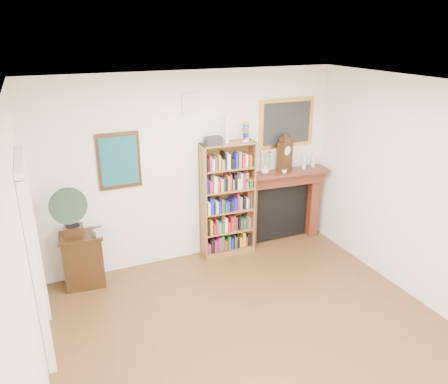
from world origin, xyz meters
The scene contains 15 objects.
room centered at (0.00, 0.00, 1.40)m, with size 4.51×5.01×2.81m.
door_casing centered at (-2.21, 1.20, 1.26)m, with size 0.08×1.02×2.17m.
teal_poster centered at (-1.05, 2.48, 1.65)m, with size 0.58×0.04×0.78m.
small_picture centered at (0.00, 2.48, 2.35)m, with size 0.26×0.04×0.30m.
gilt_painting centered at (1.55, 2.48, 1.95)m, with size 0.95×0.04×0.75m.
bookshelf centered at (0.50, 2.33, 0.99)m, with size 0.84×0.34×2.05m.
side_cabinet centered at (-1.67, 2.28, 0.38)m, with size 0.56×0.40×0.76m, color black.
fireplace centered at (1.48, 2.39, 0.72)m, with size 1.47×0.45×1.22m.
gramophone centered at (-1.75, 2.16, 1.18)m, with size 0.56×0.65×0.75m.
cd_stack centered at (-1.45, 2.16, 0.80)m, with size 0.12×0.12×0.08m, color silver.
mantel_clock centered at (1.47, 2.35, 1.48)m, with size 0.27×0.21×0.55m.
flower_vase centered at (1.13, 2.37, 1.29)m, with size 0.14×0.14×0.14m, color silver.
teacup centered at (1.42, 2.25, 1.25)m, with size 0.08×0.08×0.06m, color silver.
bottle_left centered at (1.82, 2.33, 1.34)m, with size 0.07×0.07×0.24m, color silver.
bottle_right centered at (2.02, 2.36, 1.32)m, with size 0.06×0.06×0.20m, color silver.
Camera 1 is at (-2.01, -3.26, 3.33)m, focal length 35.00 mm.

